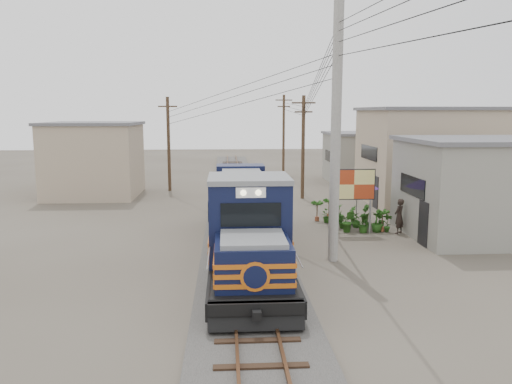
{
  "coord_description": "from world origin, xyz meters",
  "views": [
    {
      "loc": [
        -0.77,
        -19.64,
        5.92
      ],
      "look_at": [
        0.64,
        3.33,
        2.2
      ],
      "focal_mm": 35.0,
      "sensor_mm": 36.0,
      "label": 1
    }
  ],
  "objects": [
    {
      "name": "utility_pole_main",
      "position": [
        3.5,
        -0.5,
        5.0
      ],
      "size": [
        0.4,
        0.4,
        10.0
      ],
      "color": "#9E9B93",
      "rests_on": "ground"
    },
    {
      "name": "shophouse_left",
      "position": [
        -10.0,
        16.0,
        2.61
      ],
      "size": [
        6.3,
        6.3,
        5.2
      ],
      "color": "tan",
      "rests_on": "ground"
    },
    {
      "name": "shophouse_mid",
      "position": [
        12.5,
        12.0,
        3.11
      ],
      "size": [
        8.4,
        7.35,
        6.2
      ],
      "color": "tan",
      "rests_on": "ground"
    },
    {
      "name": "ballast",
      "position": [
        0.0,
        10.0,
        0.08
      ],
      "size": [
        3.6,
        70.0,
        0.16
      ],
      "primitive_type": "cube",
      "color": "#595651",
      "rests_on": "ground"
    },
    {
      "name": "wooden_pole_far",
      "position": [
        4.8,
        28.0,
        3.93
      ],
      "size": [
        1.6,
        0.24,
        7.5
      ],
      "color": "#4C3826",
      "rests_on": "ground"
    },
    {
      "name": "shophouse_front",
      "position": [
        11.5,
        3.0,
        2.36
      ],
      "size": [
        7.35,
        6.3,
        4.7
      ],
      "color": "gray",
      "rests_on": "ground"
    },
    {
      "name": "plant_nursery",
      "position": [
        5.74,
        5.06,
        0.46
      ],
      "size": [
        3.32,
        3.19,
        1.11
      ],
      "color": "#224F16",
      "rests_on": "ground"
    },
    {
      "name": "billboard",
      "position": [
        5.42,
        3.86,
        2.35
      ],
      "size": [
        2.07,
        0.16,
        3.19
      ],
      "rotation": [
        0.0,
        0.0,
        -0.02
      ],
      "color": "#99999E",
      "rests_on": "ground"
    },
    {
      "name": "power_lines",
      "position": [
        -0.14,
        8.49,
        7.56
      ],
      "size": [
        9.65,
        19.0,
        3.3
      ],
      "color": "black",
      "rests_on": "ground"
    },
    {
      "name": "market_umbrella",
      "position": [
        6.07,
        5.66,
        2.27
      ],
      "size": [
        3.02,
        3.02,
        2.58
      ],
      "rotation": [
        0.0,
        0.0,
        0.37
      ],
      "color": "black",
      "rests_on": "ground"
    },
    {
      "name": "locomotive",
      "position": [
        0.0,
        0.03,
        1.62
      ],
      "size": [
        2.72,
        14.77,
        3.66
      ],
      "color": "black",
      "rests_on": "ground"
    },
    {
      "name": "wooden_pole_mid",
      "position": [
        4.5,
        14.0,
        3.68
      ],
      "size": [
        1.6,
        0.24,
        7.0
      ],
      "color": "#4C3826",
      "rests_on": "ground"
    },
    {
      "name": "shophouse_back",
      "position": [
        11.0,
        22.0,
        2.11
      ],
      "size": [
        6.3,
        6.3,
        4.2
      ],
      "color": "gray",
      "rests_on": "ground"
    },
    {
      "name": "ground",
      "position": [
        0.0,
        0.0,
        0.0
      ],
      "size": [
        120.0,
        120.0,
        0.0
      ],
      "primitive_type": "plane",
      "color": "#473F35",
      "rests_on": "ground"
    },
    {
      "name": "track",
      "position": [
        0.0,
        10.0,
        0.26
      ],
      "size": [
        1.15,
        70.0,
        0.12
      ],
      "color": "#51331E",
      "rests_on": "ground"
    },
    {
      "name": "vendor",
      "position": [
        7.68,
        3.73,
        0.86
      ],
      "size": [
        0.74,
        0.73,
        1.73
      ],
      "primitive_type": "imported",
      "rotation": [
        0.0,
        0.0,
        3.91
      ],
      "color": "black",
      "rests_on": "ground"
    },
    {
      "name": "wooden_pole_left",
      "position": [
        -5.0,
        18.0,
        3.68
      ],
      "size": [
        1.6,
        0.24,
        7.0
      ],
      "color": "#4C3826",
      "rests_on": "ground"
    }
  ]
}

